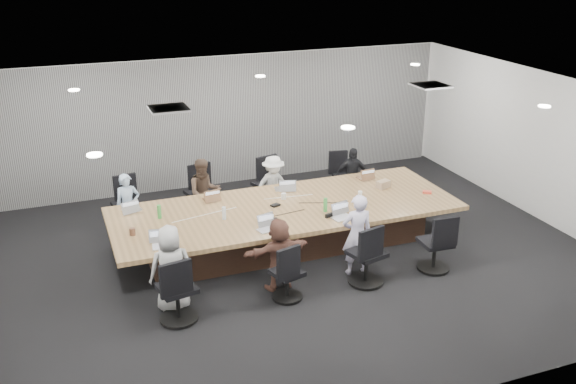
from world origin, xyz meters
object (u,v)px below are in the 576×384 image
object	(u,v)px
chair_5	(287,277)
laptop_5	(267,230)
person_2	(273,186)
person_5	(279,254)
laptop_4	(164,246)
stapler	(330,215)
chair_3	(344,181)
person_0	(128,206)
snack_packet	(427,192)
bottle_clear	(224,213)
person_1	(204,193)
laptop_3	(364,177)
chair_6	(366,258)
laptop_0	(132,210)
mug_brown	(132,232)
laptop_1	(212,199)
chair_1	(201,197)
chair_7	(435,247)
laptop_6	(342,218)
conference_table	(286,224)
person_4	(171,268)
person_3	(352,176)
bottle_green_right	(325,205)
canvas_bag	(383,184)
person_6	(357,235)
chair_4	(177,293)
chair_0	(127,209)
bottle_green_left	(159,212)
chair_2	(268,188)
laptop_2	(283,189)

from	to	relation	value
chair_5	laptop_5	size ratio (longest dim) A/B	2.45
person_2	person_5	world-z (taller)	person_2
chair_5	laptop_4	xyz separation A→B (m)	(-1.65, 0.90, 0.39)
stapler	chair_3	bearing A→B (deg)	42.57
person_0	snack_packet	distance (m)	5.42
laptop_4	bottle_clear	size ratio (longest dim) A/B	1.52
person_1	laptop_3	world-z (taller)	person_1
chair_6	laptop_3	world-z (taller)	chair_6
laptop_0	mug_brown	size ratio (longest dim) A/B	2.66
stapler	laptop_3	bearing A→B (deg)	29.55
bottle_clear	stapler	xyz separation A→B (m)	(1.67, -0.54, -0.08)
laptop_5	laptop_1	bearing A→B (deg)	95.80
chair_3	bottle_clear	xyz separation A→B (m)	(-3.08, -1.84, 0.48)
chair_3	laptop_5	distance (m)	3.60
laptop_1	laptop_0	bearing A→B (deg)	-7.81
laptop_3	person_5	xyz separation A→B (m)	(-2.56, -2.15, -0.17)
chair_1	person_5	world-z (taller)	person_5
chair_7	laptop_6	xyz separation A→B (m)	(-1.24, 0.90, 0.34)
chair_6	stapler	distance (m)	1.09
laptop_1	laptop_4	bearing A→B (deg)	46.27
conference_table	mug_brown	world-z (taller)	mug_brown
chair_6	person_2	size ratio (longest dim) A/B	0.72
chair_1	person_4	distance (m)	3.27
chair_6	person_0	size ratio (longest dim) A/B	0.72
bottle_clear	mug_brown	bearing A→B (deg)	-177.11
chair_3	chair_7	xyz separation A→B (m)	(0.01, -3.40, 0.04)
person_0	laptop_1	bearing A→B (deg)	-23.68
person_5	laptop_1	bearing A→B (deg)	-82.30
person_2	person_3	size ratio (longest dim) A/B	1.02
chair_1	mug_brown	size ratio (longest dim) A/B	7.61
person_4	person_0	bearing A→B (deg)	-84.31
bottle_green_right	canvas_bag	bearing A→B (deg)	23.60
person_3	laptop_4	size ratio (longest dim) A/B	3.57
laptop_5	person_6	world-z (taller)	person_6
chair_1	mug_brown	world-z (taller)	chair_1
chair_4	canvas_bag	world-z (taller)	canvas_bag
conference_table	chair_5	distance (m)	1.81
laptop_1	snack_packet	bearing A→B (deg)	155.61
laptop_4	stapler	xyz separation A→B (m)	(2.80, 0.13, 0.02)
bottle_clear	chair_0	bearing A→B (deg)	126.84
person_1	bottle_green_left	bearing A→B (deg)	-133.08
person_6	bottle_clear	bearing A→B (deg)	-25.93
person_4	canvas_bag	xyz separation A→B (m)	(4.29, 1.56, 0.15)
chair_7	stapler	world-z (taller)	chair_7
bottle_green_right	laptop_1	bearing A→B (deg)	143.61
chair_2	chair_7	bearing A→B (deg)	101.48
laptop_6	bottle_clear	bearing A→B (deg)	149.05
laptop_5	laptop_6	bearing A→B (deg)	-11.30
chair_4	person_5	world-z (taller)	person_5
laptop_2	stapler	bearing A→B (deg)	111.22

